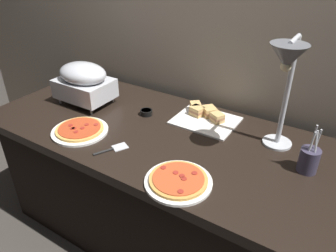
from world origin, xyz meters
The scene contains 11 objects.
ground_plane centered at (0.00, 0.00, 0.00)m, with size 8.00×8.00×0.00m, color #38332D.
back_wall centered at (0.00, 0.50, 1.20)m, with size 4.40×0.04×2.40m, color tan.
buffet_table centered at (0.00, 0.00, 0.39)m, with size 1.90×0.84×0.76m.
chafing_dish centered at (-0.54, 0.05, 0.90)m, with size 0.33×0.24×0.25m.
heat_lamp centered at (0.58, 0.10, 1.18)m, with size 0.15×0.29×0.54m.
pizza_plate_front centered at (0.32, -0.30, 0.77)m, with size 0.28×0.28×0.03m.
pizza_plate_center centered at (-0.32, -0.23, 0.77)m, with size 0.29×0.29×0.03m.
sandwich_platter centered at (0.17, 0.25, 0.78)m, with size 0.33×0.27×0.06m.
sauce_cup_near centered at (-0.14, 0.12, 0.78)m, with size 0.07×0.07×0.03m.
utensil_holder centered at (0.75, 0.07, 0.82)m, with size 0.08×0.08×0.23m.
serving_spatula centered at (-0.07, -0.26, 0.76)m, with size 0.11×0.17×0.01m.
Camera 1 is at (0.83, -1.19, 1.63)m, focal length 34.20 mm.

